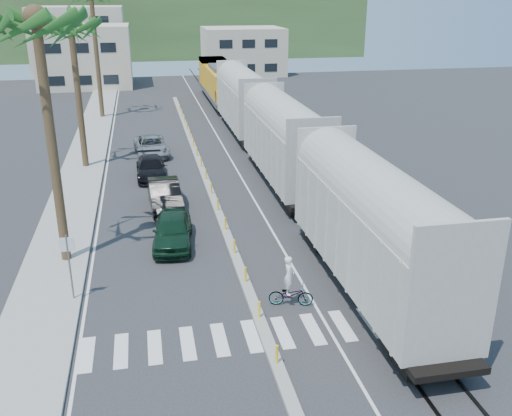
{
  "coord_description": "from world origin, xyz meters",
  "views": [
    {
      "loc": [
        -3.94,
        -19.99,
        12.12
      ],
      "look_at": [
        1.29,
        6.11,
        2.0
      ],
      "focal_mm": 40.0,
      "sensor_mm": 36.0,
      "label": 1
    }
  ],
  "objects_px": {
    "street_sign": "(69,259)",
    "car_lead": "(173,230)",
    "cyclist": "(290,290)",
    "car_second": "(165,195)"
  },
  "relations": [
    {
      "from": "car_lead",
      "to": "cyclist",
      "type": "distance_m",
      "value": 8.24
    },
    {
      "from": "street_sign",
      "to": "cyclist",
      "type": "xyz_separation_m",
      "value": [
        8.79,
        -2.08,
        -1.28
      ]
    },
    {
      "from": "street_sign",
      "to": "car_lead",
      "type": "relative_size",
      "value": 0.61
    },
    {
      "from": "car_lead",
      "to": "cyclist",
      "type": "relative_size",
      "value": 2.21
    },
    {
      "from": "street_sign",
      "to": "car_lead",
      "type": "distance_m",
      "value": 6.73
    },
    {
      "from": "car_lead",
      "to": "cyclist",
      "type": "xyz_separation_m",
      "value": [
        4.35,
        -7.0,
        -0.11
      ]
    },
    {
      "from": "street_sign",
      "to": "car_second",
      "type": "height_order",
      "value": "street_sign"
    },
    {
      "from": "car_second",
      "to": "cyclist",
      "type": "bearing_deg",
      "value": -72.87
    },
    {
      "from": "street_sign",
      "to": "cyclist",
      "type": "distance_m",
      "value": 9.12
    },
    {
      "from": "cyclist",
      "to": "car_second",
      "type": "bearing_deg",
      "value": 34.37
    }
  ]
}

